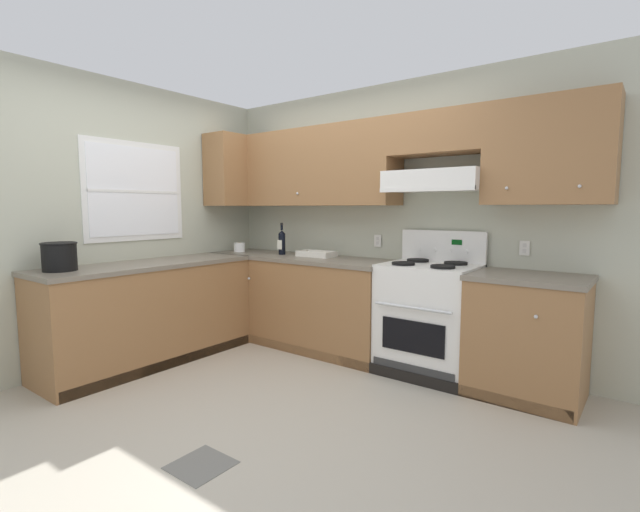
% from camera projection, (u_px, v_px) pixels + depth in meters
% --- Properties ---
extents(ground_plane, '(7.04, 7.04, 0.00)m').
position_uv_depth(ground_plane, '(247.00, 395.00, 3.37)').
color(ground_plane, '#B2AA99').
extents(floor_accent_tile, '(0.30, 0.30, 0.01)m').
position_uv_depth(floor_accent_tile, '(201.00, 465.00, 2.45)').
color(floor_accent_tile, slate).
rests_on(floor_accent_tile, ground_plane).
extents(wall_back, '(4.68, 0.57, 2.55)m').
position_uv_depth(wall_back, '(394.00, 199.00, 4.19)').
color(wall_back, '#B7BAA3').
rests_on(wall_back, ground_plane).
extents(wall_left, '(0.47, 4.00, 2.55)m').
position_uv_depth(wall_left, '(147.00, 213.00, 4.36)').
color(wall_left, '#B7BAA3').
rests_on(wall_left, ground_plane).
extents(counter_back_run, '(3.60, 0.65, 0.91)m').
position_uv_depth(counter_back_run, '(349.00, 308.00, 4.26)').
color(counter_back_run, olive).
rests_on(counter_back_run, ground_plane).
extents(counter_left_run, '(0.63, 1.91, 0.91)m').
position_uv_depth(counter_left_run, '(149.00, 313.00, 4.07)').
color(counter_left_run, olive).
rests_on(counter_left_run, ground_plane).
extents(stove, '(0.76, 0.62, 1.20)m').
position_uv_depth(stove, '(428.00, 318.00, 3.79)').
color(stove, white).
rests_on(stove, ground_plane).
extents(wine_bottle, '(0.07, 0.07, 0.33)m').
position_uv_depth(wine_bottle, '(282.00, 242.00, 4.71)').
color(wine_bottle, black).
rests_on(wine_bottle, counter_back_run).
extents(bowl, '(0.38, 0.21, 0.06)m').
position_uv_depth(bowl, '(317.00, 255.00, 4.53)').
color(bowl, white).
rests_on(bowl, counter_back_run).
extents(bucket, '(0.26, 0.26, 0.22)m').
position_uv_depth(bucket, '(59.00, 256.00, 3.48)').
color(bucket, black).
rests_on(bucket, counter_left_run).
extents(paper_towel_roll, '(0.12, 0.12, 0.10)m').
position_uv_depth(paper_towel_roll, '(239.00, 247.00, 5.02)').
color(paper_towel_roll, white).
rests_on(paper_towel_roll, counter_back_run).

